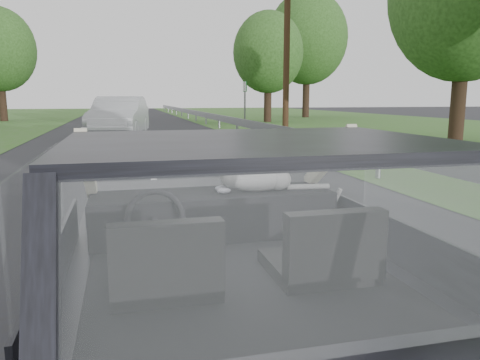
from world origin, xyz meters
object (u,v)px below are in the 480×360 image
subject_car (235,263)px  utility_pole (287,36)px  cat (257,178)px  highway_sign (245,103)px  other_car (119,117)px

subject_car → utility_pole: utility_pole is taller
subject_car → cat: 0.75m
highway_sign → utility_pole: size_ratio=0.29×
other_car → utility_pole: size_ratio=0.58×
other_car → highway_sign: 10.66m
other_car → utility_pole: utility_pole is taller
highway_sign → other_car: bearing=-129.0°
cat → utility_pole: utility_pole is taller
other_car → subject_car: bearing=-78.2°
cat → highway_sign: bearing=76.8°
cat → highway_sign: (6.29, 24.33, 0.19)m
subject_car → utility_pole: 19.87m
other_car → utility_pole: (7.47, 1.20, 3.54)m
cat → other_car: 16.55m
other_car → highway_sign: size_ratio=1.98×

